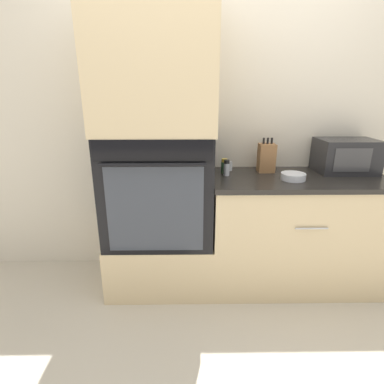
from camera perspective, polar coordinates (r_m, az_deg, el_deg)
ground_plane at (r=2.34m, az=4.08°, el=-20.52°), size 12.00×12.00×0.00m
wall_back at (r=2.46m, az=3.52°, el=13.32°), size 8.00×0.05×2.50m
oven_cabinet_base at (r=2.47m, az=-5.83°, el=-12.44°), size 0.79×0.60×0.41m
wall_oven at (r=2.22m, az=-6.33°, el=0.92°), size 0.77×0.64×0.79m
oven_cabinet_upper at (r=2.13m, az=-7.18°, el=22.86°), size 0.79×0.60×0.88m
counter_unit at (r=2.49m, az=18.72°, el=-6.99°), size 1.30×0.63×0.88m
microwave at (r=2.58m, az=27.22°, el=6.14°), size 0.43×0.30×0.25m
knife_block at (r=2.39m, az=13.99°, el=6.37°), size 0.12×0.11×0.26m
bowl at (r=2.23m, az=18.71°, el=2.83°), size 0.17×0.17×0.05m
condiment_jar_near at (r=2.38m, az=7.22°, el=4.89°), size 0.04×0.04×0.07m
condiment_jar_mid at (r=2.23m, az=6.61°, el=4.57°), size 0.04×0.04×0.12m
condiment_jar_far at (r=2.30m, az=6.14°, el=4.93°), size 0.05×0.05×0.11m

